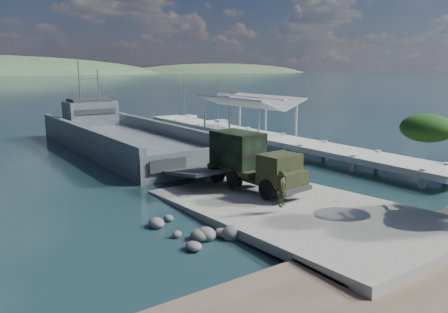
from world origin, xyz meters
TOP-DOWN VIEW (x-y plane):
  - ground at (0.00, 0.00)m, footprint 1400.00×1400.00m
  - boat_ramp at (0.00, -1.00)m, footprint 10.00×18.00m
  - shoreline_rocks at (-6.20, 0.50)m, footprint 3.20×5.60m
  - pier at (13.00, 18.77)m, footprint 6.40×44.00m
  - landing_craft at (-0.49, 23.62)m, footprint 8.50×33.10m
  - military_truck at (0.50, 3.75)m, footprint 2.96×7.81m
  - soldier at (-1.43, -1.47)m, footprint 0.87×0.77m
  - sailboat_near at (17.34, 32.33)m, footprint 2.33×5.74m
  - sailboat_far at (16.07, 39.46)m, footprint 2.95×6.16m

SIDE VIEW (x-z plane):
  - ground at x=0.00m, z-range 0.00..0.00m
  - shoreline_rocks at x=-6.20m, z-range -0.45..0.45m
  - boat_ramp at x=0.00m, z-range 0.00..0.50m
  - sailboat_near at x=17.34m, z-range -3.03..3.76m
  - sailboat_far at x=16.07m, z-range -3.23..4.00m
  - landing_craft at x=-0.49m, z-range -4.10..5.71m
  - soldier at x=-1.43m, z-range 0.50..2.50m
  - pier at x=13.00m, z-range -1.45..4.65m
  - military_truck at x=0.50m, z-range 0.49..4.04m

